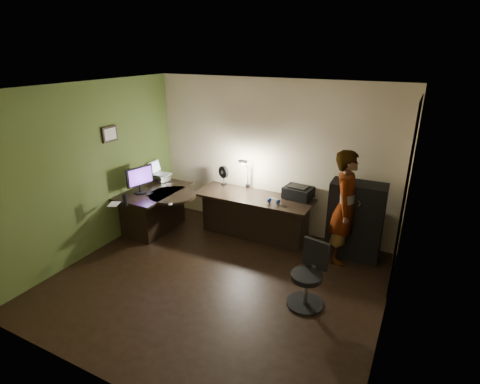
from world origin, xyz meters
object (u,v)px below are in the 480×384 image
at_px(cabinet, 355,220).
at_px(person, 346,208).
at_px(office_chair, 307,276).
at_px(desk_left, 155,210).
at_px(desk_right, 253,216).
at_px(monitor, 140,183).

bearing_deg(cabinet, person, -125.34).
xyz_separation_m(office_chair, person, (0.15, 1.35, 0.46)).
height_order(cabinet, office_chair, cabinet).
bearing_deg(office_chair, cabinet, 92.48).
distance_m(desk_left, desk_right, 1.80).
distance_m(desk_left, office_chair, 3.24).
relative_size(desk_left, person, 0.75).
xyz_separation_m(desk_left, cabinet, (3.41, 0.70, 0.23)).
relative_size(desk_right, office_chair, 2.36).
bearing_deg(desk_left, office_chair, -15.45).
bearing_deg(cabinet, desk_left, -170.33).
distance_m(desk_right, monitor, 2.06).
distance_m(monitor, office_chair, 3.35).
bearing_deg(monitor, cabinet, 28.81).
bearing_deg(office_chair, desk_right, 147.91).
relative_size(desk_left, cabinet, 1.08).
distance_m(desk_right, cabinet, 1.73).
relative_size(desk_right, cabinet, 1.65).
xyz_separation_m(cabinet, office_chair, (-0.28, -1.55, -0.19)).
height_order(desk_right, monitor, monitor).
xyz_separation_m(desk_right, person, (1.57, -0.07, 0.51)).
distance_m(desk_right, person, 1.65).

